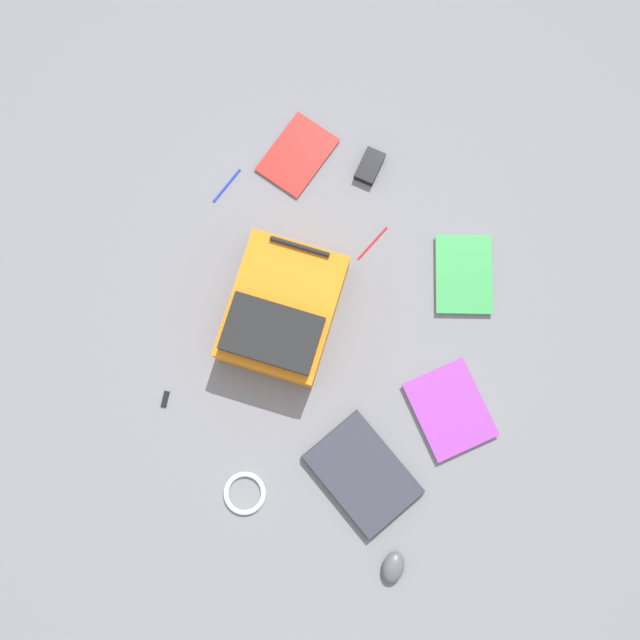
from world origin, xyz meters
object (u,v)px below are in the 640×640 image
computer_mouse (393,567)px  pen_black (373,243)px  power_brick (370,166)px  laptop (363,474)px  book_blue (464,275)px  cable_coil (245,493)px  pen_blue (227,185)px  usb_stick (165,399)px  book_comic (298,155)px  book_red (450,409)px  backpack (282,311)px

computer_mouse → pen_black: (-0.53, 0.90, -0.02)m
power_brick → pen_black: size_ratio=0.80×
laptop → book_blue: (-0.00, 0.73, -0.01)m
book_blue → cable_coil: book_blue is taller
cable_coil → pen_blue: bearing=122.4°
computer_mouse → pen_black: size_ratio=0.65×
pen_black → usb_stick: (-0.35, -0.78, 0.00)m
cable_coil → pen_black: cable_coil is taller
book_blue → cable_coil: 1.01m
laptop → computer_mouse: bearing=-44.2°
pen_black → pen_blue: 0.54m
book_comic → pen_black: bearing=-22.8°
book_blue → power_brick: 0.49m
pen_black → computer_mouse: bearing=-59.3°
book_blue → book_comic: size_ratio=1.17×
pen_black → book_red: bearing=-38.5°
book_comic → computer_mouse: size_ratio=2.89×
book_blue → pen_blue: 0.86m
pen_blue → usb_stick: pen_blue is taller
power_brick → pen_blue: power_brick is taller
book_comic → usb_stick: bearing=-89.0°
laptop → power_brick: (-0.45, 0.92, -0.00)m
laptop → cable_coil: size_ratio=2.96×
usb_stick → book_blue: bearing=50.8°
pen_black → pen_blue: pen_blue is taller
computer_mouse → usb_stick: size_ratio=1.79×
laptop → pen_blue: laptop is taller
book_red → pen_black: size_ratio=2.37×
pen_black → pen_blue: bearing=-174.3°
backpack → book_red: bearing=-1.8°
computer_mouse → backpack: bearing=129.2°
computer_mouse → cable_coil: computer_mouse is taller
computer_mouse → pen_blue: computer_mouse is taller
laptop → pen_black: laptop is taller
power_brick → pen_black: power_brick is taller
backpack → power_brick: (0.02, 0.59, -0.06)m
pen_blue → cable_coil: bearing=-57.6°
computer_mouse → pen_blue: bearing=129.1°
laptop → book_red: laptop is taller
computer_mouse → power_brick: computer_mouse is taller
book_comic → pen_blue: 0.26m
computer_mouse → power_brick: size_ratio=0.82×
pen_blue → book_blue: bearing=6.5°
book_blue → usb_stick: size_ratio=6.04×
book_blue → pen_black: (-0.32, -0.04, -0.01)m
laptop → pen_black: size_ratio=2.69×
book_red → book_comic: 1.00m
laptop → book_comic: size_ratio=1.43×
cable_coil → laptop: bearing=37.2°
book_blue → usb_stick: (-0.67, -0.82, -0.01)m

